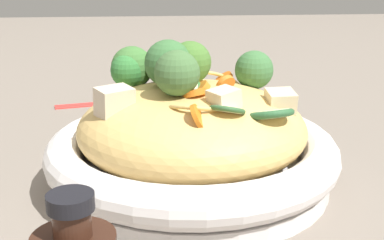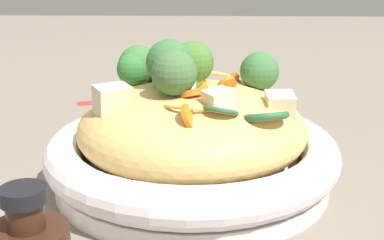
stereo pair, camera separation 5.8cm
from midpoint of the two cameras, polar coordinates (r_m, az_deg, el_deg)
ground_plane at (r=0.61m, az=-2.76°, el=-6.66°), size 3.00×3.00×0.00m
serving_bowl at (r=0.59m, az=-2.80°, el=-4.03°), size 0.32×0.32×0.06m
noodle_heap at (r=0.58m, az=-2.83°, el=-0.88°), size 0.24×0.24×0.09m
broccoli_florets at (r=0.60m, az=-4.78°, el=5.38°), size 0.20×0.16×0.08m
carrot_coins at (r=0.57m, az=-1.50°, el=3.16°), size 0.07×0.18×0.03m
zucchini_slices at (r=0.53m, az=1.23°, el=1.54°), size 0.13×0.09×0.04m
chicken_chunks at (r=0.54m, az=-3.32°, el=1.93°), size 0.20×0.06×0.03m
chopsticks_pair at (r=0.92m, az=-8.96°, el=2.00°), size 0.22×0.07×0.01m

